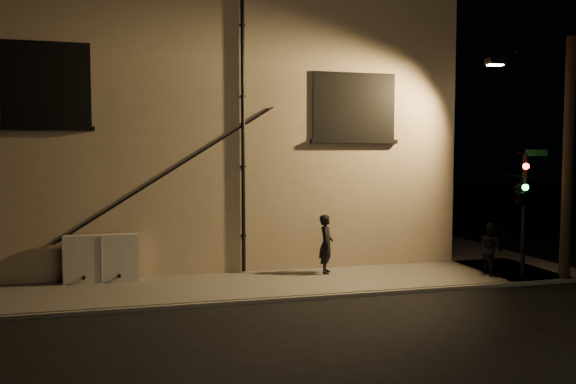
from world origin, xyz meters
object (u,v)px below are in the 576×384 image
object	(u,v)px
utility_cabinet	(102,258)
streetlamp_pole	(563,152)
traffic_signal	(521,192)
pedestrian_b	(491,248)
pedestrian_a	(326,244)

from	to	relation	value
utility_cabinet	streetlamp_pole	distance (m)	12.93
traffic_signal	streetlamp_pole	bearing A→B (deg)	-7.26
pedestrian_b	pedestrian_a	bearing A→B (deg)	75.62
streetlamp_pole	pedestrian_b	bearing A→B (deg)	152.95
utility_cabinet	traffic_signal	distance (m)	11.54
pedestrian_b	traffic_signal	bearing A→B (deg)	-146.33
utility_cabinet	pedestrian_b	world-z (taller)	pedestrian_b
pedestrian_b	streetlamp_pole	bearing A→B (deg)	-115.28
utility_cabinet	traffic_signal	bearing A→B (deg)	-12.31
pedestrian_b	streetlamp_pole	world-z (taller)	streetlamp_pole
utility_cabinet	streetlamp_pole	xyz separation A→B (m)	(12.34, -2.58, 2.86)
traffic_signal	streetlamp_pole	size ratio (longest dim) A/B	0.53
traffic_signal	utility_cabinet	bearing A→B (deg)	167.69
pedestrian_a	traffic_signal	xyz separation A→B (m)	(4.95, -1.98, 1.55)
utility_cabinet	traffic_signal	size ratio (longest dim) A/B	0.55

